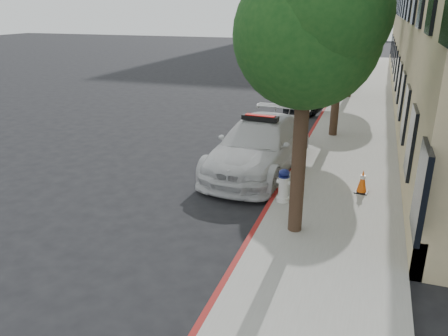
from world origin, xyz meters
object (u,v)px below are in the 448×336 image
police_car (259,145)px  parked_car_far (302,75)px  fire_hydrant (284,186)px  traffic_cone (362,181)px  parked_car_mid (306,96)px

police_car → parked_car_far: police_car is taller
fire_hydrant → traffic_cone: size_ratio=1.35×
parked_car_mid → traffic_cone: (3.10, -10.09, -0.18)m
traffic_cone → fire_hydrant: bearing=-146.4°
parked_car_far → fire_hydrant: parked_car_far is taller
police_car → fire_hydrant: police_car is taller
parked_car_mid → fire_hydrant: size_ratio=4.40×
parked_car_far → traffic_cone: parked_car_far is taller
parked_car_mid → parked_car_far: bearing=104.1°
traffic_cone → police_car: bearing=159.6°
police_car → traffic_cone: 3.32m
police_car → parked_car_far: size_ratio=1.45×
parked_car_mid → parked_car_far: (-1.36, 7.11, -0.00)m
police_car → parked_car_mid: (-0.00, 8.94, -0.15)m
fire_hydrant → parked_car_mid: bearing=99.7°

